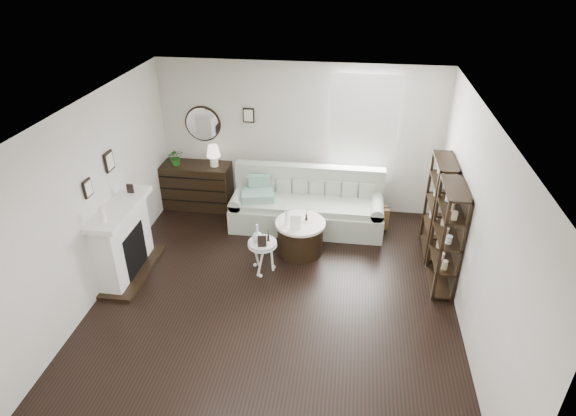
# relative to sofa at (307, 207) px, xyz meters

# --- Properties ---
(room) EXTENTS (5.50, 5.50, 5.50)m
(room) POSITION_rel_sofa_xyz_m (0.50, 0.62, 1.26)
(room) COLOR black
(room) RESTS_ON ground
(fireplace) EXTENTS (0.50, 1.40, 1.84)m
(fireplace) POSITION_rel_sofa_xyz_m (-2.55, -1.78, 0.20)
(fireplace) COLOR white
(fireplace) RESTS_ON ground
(shelf_unit_far) EXTENTS (0.30, 0.80, 1.60)m
(shelf_unit_far) POSITION_rel_sofa_xyz_m (2.10, -0.53, 0.47)
(shelf_unit_far) COLOR black
(shelf_unit_far) RESTS_ON ground
(shelf_unit_near) EXTENTS (0.30, 0.80, 1.60)m
(shelf_unit_near) POSITION_rel_sofa_xyz_m (2.10, -1.43, 0.47)
(shelf_unit_near) COLOR black
(shelf_unit_near) RESTS_ON ground
(sofa) EXTENTS (2.62, 0.91, 1.02)m
(sofa) POSITION_rel_sofa_xyz_m (0.00, 0.00, 0.00)
(sofa) COLOR #9FA896
(sofa) RESTS_ON ground
(quilt) EXTENTS (0.64, 0.57, 0.14)m
(quilt) POSITION_rel_sofa_xyz_m (-0.86, -0.13, 0.26)
(quilt) COLOR #268E69
(quilt) RESTS_ON sofa
(suitcase) EXTENTS (0.62, 0.30, 0.39)m
(suitcase) POSITION_rel_sofa_xyz_m (1.12, 0.03, -0.14)
(suitcase) COLOR olive
(suitcase) RESTS_ON ground
(dresser) EXTENTS (1.28, 0.55, 0.85)m
(dresser) POSITION_rel_sofa_xyz_m (-2.12, 0.39, 0.09)
(dresser) COLOR black
(dresser) RESTS_ON ground
(table_lamp) EXTENTS (0.25, 0.25, 0.40)m
(table_lamp) POSITION_rel_sofa_xyz_m (-1.75, 0.39, 0.71)
(table_lamp) COLOR silver
(table_lamp) RESTS_ON dresser
(potted_plant) EXTENTS (0.36, 0.34, 0.31)m
(potted_plant) POSITION_rel_sofa_xyz_m (-2.44, 0.34, 0.67)
(potted_plant) COLOR #21621C
(potted_plant) RESTS_ON dresser
(drum_table) EXTENTS (0.80, 0.80, 0.55)m
(drum_table) POSITION_rel_sofa_xyz_m (-0.02, -0.87, -0.06)
(drum_table) COLOR black
(drum_table) RESTS_ON ground
(pedestal_table) EXTENTS (0.44, 0.44, 0.53)m
(pedestal_table) POSITION_rel_sofa_xyz_m (-0.52, -1.47, 0.15)
(pedestal_table) COLOR white
(pedestal_table) RESTS_ON ground
(eiffel_drum) EXTENTS (0.12, 0.12, 0.18)m
(eiffel_drum) POSITION_rel_sofa_xyz_m (0.07, -0.81, 0.30)
(eiffel_drum) COLOR black
(eiffel_drum) RESTS_ON drum_table
(bottle_drum) EXTENTS (0.07, 0.07, 0.28)m
(bottle_drum) POSITION_rel_sofa_xyz_m (-0.22, -0.96, 0.36)
(bottle_drum) COLOR silver
(bottle_drum) RESTS_ON drum_table
(card_frame_drum) EXTENTS (0.17, 0.08, 0.22)m
(card_frame_drum) POSITION_rel_sofa_xyz_m (-0.08, -1.07, 0.33)
(card_frame_drum) COLOR white
(card_frame_drum) RESTS_ON drum_table
(eiffel_ped) EXTENTS (0.13, 0.13, 0.18)m
(eiffel_ped) POSITION_rel_sofa_xyz_m (-0.43, -1.44, 0.28)
(eiffel_ped) COLOR black
(eiffel_ped) RESTS_ON pedestal_table
(flask_ped) EXTENTS (0.15, 0.15, 0.28)m
(flask_ped) POSITION_rel_sofa_xyz_m (-0.60, -1.45, 0.33)
(flask_ped) COLOR silver
(flask_ped) RESTS_ON pedestal_table
(card_frame_ped) EXTENTS (0.14, 0.07, 0.17)m
(card_frame_ped) POSITION_rel_sofa_xyz_m (-0.50, -1.59, 0.28)
(card_frame_ped) COLOR black
(card_frame_ped) RESTS_ON pedestal_table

